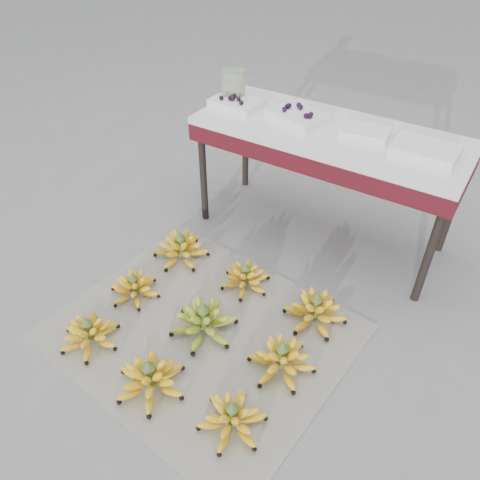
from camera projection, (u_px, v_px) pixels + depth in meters
The scene contains 17 objects.
ground at pixel (213, 353), 2.04m from camera, with size 60.00×60.00×0.00m, color slate.
newspaper_mat at pixel (201, 332), 2.13m from camera, with size 1.25×1.05×0.01m, color silver.
bunch_front_left at pixel (90, 334), 2.04m from camera, with size 0.33×0.33×0.16m.
bunch_front_center at pixel (151, 379), 1.86m from camera, with size 0.33×0.33×0.17m.
bunch_front_right at pixel (232, 418), 1.73m from camera, with size 0.31×0.31×0.16m.
bunch_mid_left at pixel (135, 288), 2.27m from camera, with size 0.27×0.27×0.15m.
bunch_mid_center at pixel (204, 322), 2.08m from camera, with size 0.40×0.40×0.19m.
bunch_mid_right at pixel (282, 359), 1.93m from camera, with size 0.30×0.30×0.17m.
bunch_back_left at pixel (181, 249), 2.48m from camera, with size 0.38×0.38×0.18m.
bunch_back_center at pixel (245, 278), 2.32m from camera, with size 0.32×0.32×0.15m.
bunch_back_right at pixel (315, 311), 2.14m from camera, with size 0.30×0.30×0.17m.
vendor_table at pixel (329, 142), 2.34m from camera, with size 1.35×0.54×0.65m.
tray_far_left at pixel (236, 103), 2.49m from camera, with size 0.27×0.20×0.07m.
tray_left at pixel (297, 116), 2.35m from camera, with size 0.32×0.26×0.07m.
tray_right at pixel (366, 132), 2.23m from camera, with size 0.24×0.18×0.04m.
tray_far_right at pixel (425, 150), 2.08m from camera, with size 0.28×0.20×0.04m.
glass_jar at pixel (233, 86), 2.52m from camera, with size 0.13×0.13×0.16m, color beige.
Camera 1 is at (0.79, -1.02, 1.66)m, focal length 35.00 mm.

